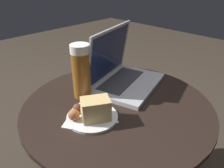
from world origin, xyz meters
TOP-DOWN VIEW (x-y plane):
  - table at (0.00, 0.00)m, footprint 0.73×0.73m
  - napkin at (-0.14, 0.02)m, footprint 0.19×0.17m
  - laptop at (0.13, 0.10)m, footprint 0.38×0.31m
  - beer_glass at (-0.06, 0.14)m, footprint 0.07×0.07m
  - snack_plate at (-0.13, -0.00)m, footprint 0.18×0.18m
  - fork at (-0.15, -0.01)m, footprint 0.13×0.14m

SIDE VIEW (x-z plane):
  - table at x=0.00m, z-range 0.12..0.63m
  - napkin at x=-0.14m, z-range 0.51..0.51m
  - fork at x=-0.15m, z-range 0.51..0.51m
  - snack_plate at x=-0.13m, z-range 0.50..0.58m
  - laptop at x=0.13m, z-range 0.44..0.68m
  - beer_glass at x=-0.06m, z-range 0.51..0.73m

